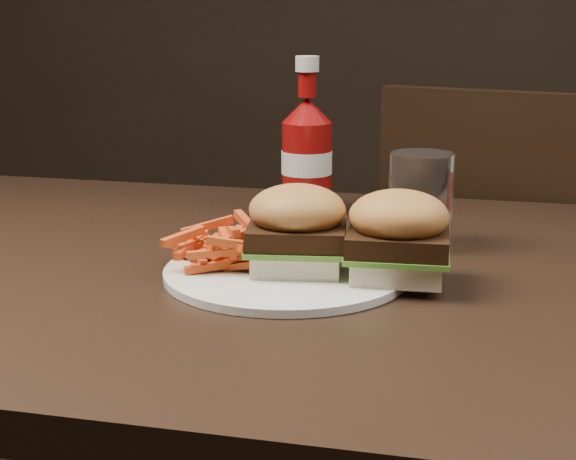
% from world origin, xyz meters
% --- Properties ---
extents(dining_table, '(1.20, 0.80, 0.04)m').
position_xyz_m(dining_table, '(0.00, 0.00, 0.73)').
color(dining_table, black).
rests_on(dining_table, ground).
extents(chair_far, '(0.54, 0.54, 0.04)m').
position_xyz_m(chair_far, '(0.30, 0.64, 0.43)').
color(chair_far, black).
rests_on(chair_far, ground).
extents(plate, '(0.26, 0.26, 0.01)m').
position_xyz_m(plate, '(0.01, -0.04, 0.76)').
color(plate, white).
rests_on(plate, dining_table).
extents(sandwich_half_a, '(0.10, 0.10, 0.02)m').
position_xyz_m(sandwich_half_a, '(0.03, -0.04, 0.77)').
color(sandwich_half_a, '#F1E5C0').
rests_on(sandwich_half_a, plate).
extents(sandwich_half_b, '(0.10, 0.09, 0.02)m').
position_xyz_m(sandwich_half_b, '(0.14, -0.04, 0.77)').
color(sandwich_half_b, '#FDDFBB').
rests_on(sandwich_half_b, plate).
extents(fries_pile, '(0.11, 0.11, 0.04)m').
position_xyz_m(fries_pile, '(-0.05, -0.04, 0.78)').
color(fries_pile, red).
rests_on(fries_pile, plate).
extents(ketchup_bottle, '(0.08, 0.08, 0.14)m').
position_xyz_m(ketchup_bottle, '(-0.03, 0.25, 0.81)').
color(ketchup_bottle, maroon).
rests_on(ketchup_bottle, dining_table).
extents(tumbler, '(0.09, 0.09, 0.12)m').
position_xyz_m(tumbler, '(0.14, 0.11, 0.81)').
color(tumbler, white).
rests_on(tumbler, dining_table).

